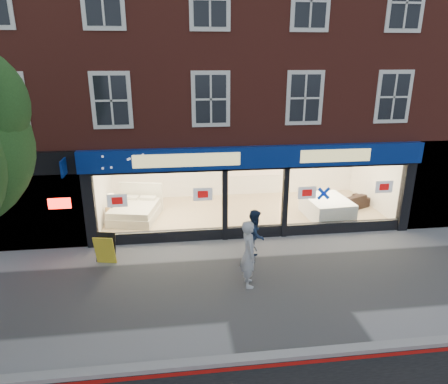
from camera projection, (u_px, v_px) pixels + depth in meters
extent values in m
plane|color=gray|center=(275.00, 283.00, 11.24)|extent=(120.00, 120.00, 0.00)
cube|color=#8C0A07|center=(312.00, 362.00, 8.33)|extent=(60.00, 0.10, 0.01)
cube|color=gray|center=(309.00, 353.00, 8.50)|extent=(60.00, 0.25, 0.12)
cube|color=tan|center=(244.00, 213.00, 16.16)|extent=(11.00, 4.50, 0.10)
cube|color=maroon|center=(239.00, 40.00, 15.67)|extent=(19.00, 8.00, 6.70)
cube|color=navy|center=(258.00, 157.00, 12.99)|extent=(11.40, 0.28, 0.70)
cube|color=black|center=(254.00, 231.00, 14.07)|extent=(11.00, 0.18, 0.40)
cube|color=black|center=(90.00, 210.00, 13.04)|extent=(0.35, 0.30, 2.60)
cube|color=black|center=(405.00, 196.00, 14.33)|extent=(0.35, 0.30, 2.60)
cube|color=white|center=(159.00, 203.00, 13.21)|extent=(4.20, 0.02, 2.10)
cube|color=white|center=(347.00, 195.00, 13.97)|extent=(4.20, 0.02, 2.10)
cube|color=white|center=(254.00, 205.00, 13.92)|extent=(1.80, 0.02, 2.10)
cube|color=silver|center=(236.00, 168.00, 17.87)|extent=(11.00, 0.20, 2.60)
cube|color=#FFEAC6|center=(245.00, 151.00, 15.33)|extent=(11.00, 4.50, 0.12)
cube|color=black|center=(24.00, 200.00, 12.92)|extent=(3.80, 0.60, 3.30)
cube|color=#FF140C|center=(59.00, 203.00, 12.74)|extent=(0.70, 0.04, 0.35)
cube|color=beige|center=(135.00, 215.00, 15.32)|extent=(2.02, 2.24, 0.34)
cube|color=beige|center=(134.00, 208.00, 15.23)|extent=(1.94, 2.15, 0.24)
cube|color=beige|center=(142.00, 196.00, 16.16)|extent=(1.72, 0.48, 1.16)
cube|color=beige|center=(130.00, 197.00, 15.86)|extent=(0.68, 0.43, 0.12)
cube|color=beige|center=(148.00, 198.00, 15.80)|extent=(0.68, 0.43, 0.12)
cube|color=brown|center=(113.00, 215.00, 15.03)|extent=(0.55, 0.55, 0.55)
cube|color=white|center=(326.00, 214.00, 15.56)|extent=(1.67, 2.05, 0.25)
cube|color=white|center=(327.00, 208.00, 15.47)|extent=(1.67, 2.05, 0.25)
cube|color=white|center=(327.00, 202.00, 15.39)|extent=(1.67, 2.05, 0.25)
imported|color=black|center=(346.00, 202.00, 16.37)|extent=(2.15, 1.55, 0.59)
cube|color=yellow|center=(105.00, 249.00, 12.20)|extent=(0.69, 0.51, 0.95)
imported|color=#ABACB3|center=(249.00, 254.00, 10.87)|extent=(0.46, 0.70, 1.92)
imported|color=#182744|center=(255.00, 235.00, 12.37)|extent=(0.87, 0.96, 1.63)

